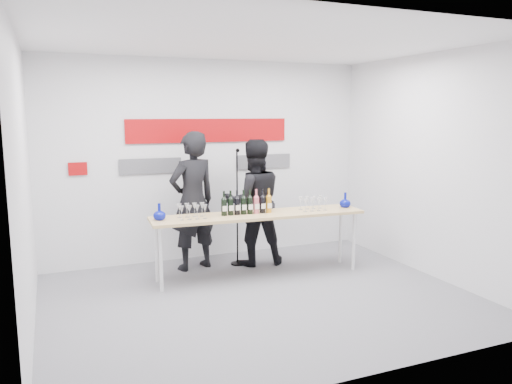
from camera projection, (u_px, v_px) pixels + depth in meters
ground at (261, 298)px, 6.01m from camera, size 5.00×5.00×0.00m
back_wall at (209, 160)px, 7.60m from camera, size 5.00×0.04×3.00m
signage at (206, 140)px, 7.50m from camera, size 3.38×0.02×0.79m
tasting_table at (259, 218)px, 6.73m from camera, size 2.93×0.76×0.87m
wine_bottles at (247, 202)px, 6.66m from camera, size 0.71×0.12×0.33m
decanter_left at (159, 212)px, 6.30m from camera, size 0.16×0.16×0.21m
decanter_right at (345, 200)px, 7.15m from camera, size 0.16×0.16×0.21m
glasses_left at (192, 211)px, 6.41m from camera, size 0.37×0.24×0.18m
glasses_right at (313, 203)px, 6.96m from camera, size 0.37×0.24×0.18m
presenter_left at (193, 201)px, 7.03m from camera, size 0.82×0.65×1.96m
presenter_right at (253, 202)px, 7.27m from camera, size 0.97×0.80×1.84m
mic_stand at (237, 230)px, 7.28m from camera, size 0.20×0.20×1.71m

